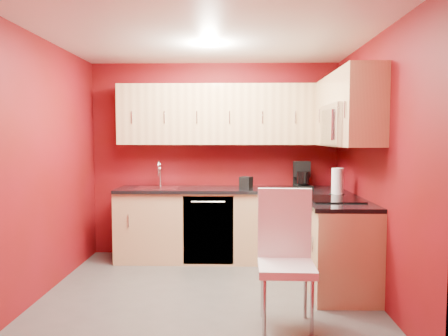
{
  "coord_description": "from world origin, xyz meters",
  "views": [
    {
      "loc": [
        0.26,
        -4.21,
        1.54
      ],
      "look_at": [
        0.15,
        0.55,
        1.21
      ],
      "focal_mm": 35.0,
      "sensor_mm": 36.0,
      "label": 1
    }
  ],
  "objects_px": {
    "napkin_holder": "(246,183)",
    "paper_towel": "(337,182)",
    "sink": "(158,185)",
    "dining_chair": "(286,260)",
    "microwave": "(348,125)",
    "coffee_maker": "(303,175)"
  },
  "relations": [
    {
      "from": "napkin_holder",
      "to": "paper_towel",
      "type": "height_order",
      "value": "paper_towel"
    },
    {
      "from": "sink",
      "to": "dining_chair",
      "type": "xyz_separation_m",
      "value": [
        1.38,
        -1.96,
        -0.39
      ]
    },
    {
      "from": "microwave",
      "to": "dining_chair",
      "type": "height_order",
      "value": "microwave"
    },
    {
      "from": "microwave",
      "to": "coffee_maker",
      "type": "xyz_separation_m",
      "value": [
        -0.28,
        1.02,
        -0.58
      ]
    },
    {
      "from": "napkin_holder",
      "to": "sink",
      "type": "bearing_deg",
      "value": 177.22
    },
    {
      "from": "microwave",
      "to": "paper_towel",
      "type": "bearing_deg",
      "value": 91.39
    },
    {
      "from": "napkin_holder",
      "to": "dining_chair",
      "type": "xyz_separation_m",
      "value": [
        0.28,
        -1.9,
        -0.43
      ]
    },
    {
      "from": "microwave",
      "to": "sink",
      "type": "bearing_deg",
      "value": 154.4
    },
    {
      "from": "dining_chair",
      "to": "napkin_holder",
      "type": "bearing_deg",
      "value": 99.9
    },
    {
      "from": "paper_towel",
      "to": "napkin_holder",
      "type": "bearing_deg",
      "value": 148.75
    },
    {
      "from": "paper_towel",
      "to": "coffee_maker",
      "type": "bearing_deg",
      "value": 111.82
    },
    {
      "from": "microwave",
      "to": "napkin_holder",
      "type": "xyz_separation_m",
      "value": [
        -0.99,
        0.95,
        -0.68
      ]
    },
    {
      "from": "coffee_maker",
      "to": "paper_towel",
      "type": "xyz_separation_m",
      "value": [
        0.27,
        -0.67,
        -0.02
      ]
    },
    {
      "from": "napkin_holder",
      "to": "dining_chair",
      "type": "relative_size",
      "value": 0.13
    },
    {
      "from": "napkin_holder",
      "to": "paper_towel",
      "type": "distance_m",
      "value": 1.15
    },
    {
      "from": "microwave",
      "to": "dining_chair",
      "type": "bearing_deg",
      "value": -126.86
    },
    {
      "from": "sink",
      "to": "napkin_holder",
      "type": "height_order",
      "value": "sink"
    },
    {
      "from": "coffee_maker",
      "to": "napkin_holder",
      "type": "relative_size",
      "value": 2.28
    },
    {
      "from": "paper_towel",
      "to": "sink",
      "type": "bearing_deg",
      "value": 162.71
    },
    {
      "from": "paper_towel",
      "to": "dining_chair",
      "type": "bearing_deg",
      "value": -118.37
    },
    {
      "from": "microwave",
      "to": "coffee_maker",
      "type": "distance_m",
      "value": 1.21
    },
    {
      "from": "sink",
      "to": "coffee_maker",
      "type": "xyz_separation_m",
      "value": [
        1.82,
        0.02,
        0.13
      ]
    }
  ]
}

